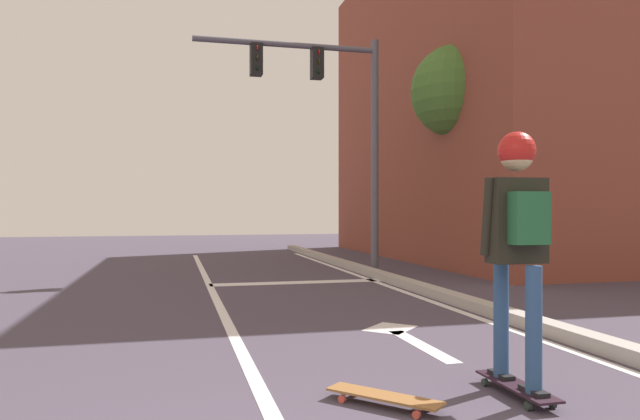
{
  "coord_description": "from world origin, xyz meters",
  "views": [
    {
      "loc": [
        -0.51,
        -1.48,
        1.31
      ],
      "look_at": [
        1.22,
        5.45,
        1.32
      ],
      "focal_mm": 33.01,
      "sensor_mm": 36.0,
      "label": 1
    }
  ],
  "objects_px": {
    "skateboard": "(517,387)",
    "traffic_signal_mast": "(329,104)",
    "spare_skateboard": "(384,397)",
    "skater": "(518,222)",
    "roadside_tree": "(458,96)"
  },
  "relations": [
    {
      "from": "spare_skateboard",
      "to": "roadside_tree",
      "type": "xyz_separation_m",
      "value": [
        4.71,
        8.11,
        3.77
      ]
    },
    {
      "from": "skateboard",
      "to": "skater",
      "type": "bearing_deg",
      "value": -89.78
    },
    {
      "from": "skater",
      "to": "traffic_signal_mast",
      "type": "distance_m",
      "value": 8.64
    },
    {
      "from": "skateboard",
      "to": "traffic_signal_mast",
      "type": "distance_m",
      "value": 9.01
    },
    {
      "from": "skater",
      "to": "skateboard",
      "type": "bearing_deg",
      "value": 90.22
    },
    {
      "from": "roadside_tree",
      "to": "spare_skateboard",
      "type": "bearing_deg",
      "value": -120.15
    },
    {
      "from": "traffic_signal_mast",
      "to": "skateboard",
      "type": "bearing_deg",
      "value": -95.78
    },
    {
      "from": "skateboard",
      "to": "roadside_tree",
      "type": "xyz_separation_m",
      "value": [
        3.73,
        8.13,
        3.77
      ]
    },
    {
      "from": "skateboard",
      "to": "traffic_signal_mast",
      "type": "xyz_separation_m",
      "value": [
        0.84,
        8.27,
        3.49
      ]
    },
    {
      "from": "skateboard",
      "to": "spare_skateboard",
      "type": "bearing_deg",
      "value": 178.51
    },
    {
      "from": "traffic_signal_mast",
      "to": "spare_skateboard",
      "type": "bearing_deg",
      "value": -102.44
    },
    {
      "from": "skater",
      "to": "spare_skateboard",
      "type": "xyz_separation_m",
      "value": [
        -0.98,
        0.04,
        -1.17
      ]
    },
    {
      "from": "skater",
      "to": "spare_skateboard",
      "type": "distance_m",
      "value": 1.53
    },
    {
      "from": "skateboard",
      "to": "skater",
      "type": "height_order",
      "value": "skater"
    },
    {
      "from": "spare_skateboard",
      "to": "traffic_signal_mast",
      "type": "bearing_deg",
      "value": 77.56
    }
  ]
}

